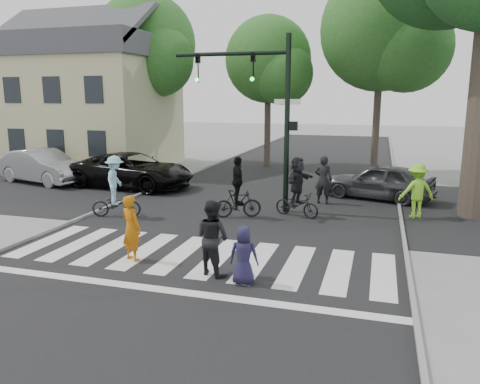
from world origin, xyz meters
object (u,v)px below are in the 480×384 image
object	(u,v)px
pedestrian_woman	(131,228)
car_silver	(43,166)
pedestrian_child	(244,255)
cyclist_mid	(238,193)
cyclist_left	(116,191)
cyclist_right	(297,190)
pedestrian_adult	(212,237)
traffic_signal	(263,99)
car_grey	(379,181)
car_suv	(132,170)

from	to	relation	value
pedestrian_woman	car_silver	xyz separation A→B (m)	(-9.31, 8.26, -0.04)
pedestrian_child	cyclist_mid	size ratio (longest dim) A/B	0.63
pedestrian_woman	cyclist_left	distance (m)	4.53
cyclist_right	pedestrian_adult	bearing A→B (deg)	-99.16
pedestrian_adult	cyclist_mid	distance (m)	5.14
traffic_signal	cyclist_right	world-z (taller)	traffic_signal
car_grey	cyclist_mid	bearing A→B (deg)	-29.61
cyclist_left	pedestrian_child	bearing A→B (deg)	-37.06
traffic_signal	car_grey	bearing A→B (deg)	38.58
cyclist_mid	car_silver	size ratio (longest dim) A/B	0.43
cyclist_left	car_suv	size ratio (longest dim) A/B	0.37
pedestrian_adult	cyclist_mid	world-z (taller)	cyclist_mid
pedestrian_child	cyclist_right	world-z (taller)	cyclist_right
pedestrian_child	car_suv	bearing A→B (deg)	-53.02
cyclist_mid	car_silver	xyz separation A→B (m)	(-10.58, 3.50, -0.06)
pedestrian_adult	car_grey	size ratio (longest dim) A/B	0.42
traffic_signal	car_suv	distance (m)	7.68
pedestrian_adult	cyclist_right	xyz separation A→B (m)	(0.92, 5.73, 0.04)
cyclist_left	car_silver	distance (m)	8.08
car_suv	pedestrian_woman	bearing A→B (deg)	-144.01
pedestrian_child	cyclist_left	world-z (taller)	cyclist_left
pedestrian_adult	car_suv	size ratio (longest dim) A/B	0.31
pedestrian_child	cyclist_mid	xyz separation A→B (m)	(-1.79, 5.40, 0.20)
traffic_signal	cyclist_right	distance (m)	3.32
car_suv	pedestrian_child	bearing A→B (deg)	-132.73
pedestrian_woman	pedestrian_child	distance (m)	3.12
pedestrian_woman	car_silver	distance (m)	12.44
cyclist_left	cyclist_mid	world-z (taller)	cyclist_left
car_suv	cyclist_right	bearing A→B (deg)	-104.20
car_suv	car_silver	bearing A→B (deg)	98.92
pedestrian_adult	car_suv	distance (m)	11.17
pedestrian_child	car_suv	size ratio (longest dim) A/B	0.23
pedestrian_woman	cyclist_mid	bearing A→B (deg)	-82.89
pedestrian_woman	pedestrian_child	xyz separation A→B (m)	(3.05, -0.65, -0.18)
pedestrian_child	cyclist_right	xyz separation A→B (m)	(0.09, 6.08, 0.26)
cyclist_right	traffic_signal	bearing A→B (deg)	159.28
pedestrian_adult	car_grey	bearing A→B (deg)	-86.71
cyclist_mid	cyclist_right	world-z (taller)	cyclist_mid
traffic_signal	car_silver	world-z (taller)	traffic_signal
cyclist_mid	cyclist_right	size ratio (longest dim) A/B	1.01
traffic_signal	pedestrian_adult	distance (m)	6.95
pedestrian_woman	car_suv	xyz separation A→B (m)	(-4.74, 8.44, -0.05)
pedestrian_adult	car_suv	world-z (taller)	pedestrian_adult
traffic_signal	pedestrian_woman	world-z (taller)	traffic_signal
cyclist_mid	pedestrian_adult	bearing A→B (deg)	-79.35
cyclist_mid	traffic_signal	bearing A→B (deg)	65.57
cyclist_mid	car_suv	world-z (taller)	cyclist_mid
cyclist_left	traffic_signal	bearing A→B (deg)	26.99
traffic_signal	car_silver	bearing A→B (deg)	168.24
cyclist_right	car_silver	world-z (taller)	cyclist_right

